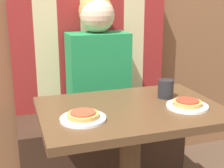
# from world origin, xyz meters

# --- Properties ---
(booth_seat) EXTENTS (1.00, 0.46, 0.48)m
(booth_seat) POSITION_xyz_m (0.00, 0.55, 0.24)
(booth_seat) COLOR #382319
(booth_seat) RESTS_ON ground_plane
(booth_backrest) EXTENTS (1.00, 0.10, 0.76)m
(booth_backrest) POSITION_xyz_m (-0.00, 0.73, 0.85)
(booth_backrest) COLOR maroon
(booth_backrest) RESTS_ON booth_seat
(dining_table) EXTENTS (0.82, 0.58, 0.71)m
(dining_table) POSITION_xyz_m (0.00, 0.00, 0.59)
(dining_table) COLOR brown
(dining_table) RESTS_ON ground_plane
(person) EXTENTS (0.36, 0.24, 0.74)m
(person) POSITION_xyz_m (0.00, 0.55, 0.85)
(person) COLOR #1E8447
(person) RESTS_ON booth_seat
(plate_left) EXTENTS (0.19, 0.19, 0.01)m
(plate_left) POSITION_xyz_m (-0.24, -0.08, 0.72)
(plate_left) COLOR white
(plate_left) RESTS_ON dining_table
(plate_right) EXTENTS (0.19, 0.19, 0.01)m
(plate_right) POSITION_xyz_m (0.24, -0.08, 0.72)
(plate_right) COLOR white
(plate_right) RESTS_ON dining_table
(pizza_left) EXTENTS (0.13, 0.13, 0.02)m
(pizza_left) POSITION_xyz_m (-0.24, -0.08, 0.73)
(pizza_left) COLOR #C68E47
(pizza_left) RESTS_ON plate_left
(pizza_right) EXTENTS (0.13, 0.13, 0.02)m
(pizza_right) POSITION_xyz_m (0.24, -0.08, 0.73)
(pizza_right) COLOR #C68E47
(pizza_right) RESTS_ON plate_right
(drinking_cup) EXTENTS (0.08, 0.08, 0.09)m
(drinking_cup) POSITION_xyz_m (0.22, 0.08, 0.76)
(drinking_cup) COLOR #232328
(drinking_cup) RESTS_ON dining_table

